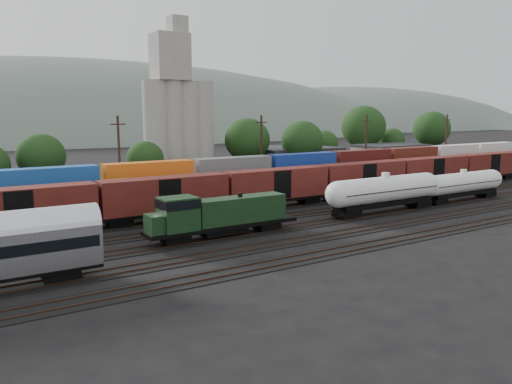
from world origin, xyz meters
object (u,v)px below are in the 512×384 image
orange_locomotive (153,195)px  tank_car_a (385,191)px  green_locomotive (216,215)px  grain_silo (178,119)px

orange_locomotive → tank_car_a: bearing=-31.5°
green_locomotive → grain_silo: size_ratio=0.56×
green_locomotive → tank_car_a: 23.68m
tank_car_a → grain_silo: (-9.49, 41.00, 8.41)m
orange_locomotive → grain_silo: 31.28m
tank_car_a → grain_silo: grain_silo is taller
orange_locomotive → grain_silo: bearing=60.0°
green_locomotive → orange_locomotive: size_ratio=0.95×
grain_silo → tank_car_a: bearing=-77.0°
grain_silo → green_locomotive: bearing=-109.1°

